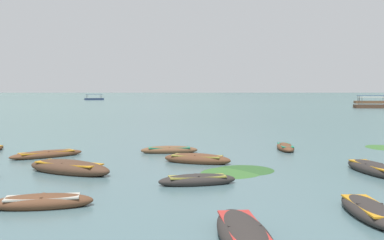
% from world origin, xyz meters
% --- Properties ---
extents(ground_plane, '(6000.00, 6000.00, 0.00)m').
position_xyz_m(ground_plane, '(0.00, 1500.00, 0.00)').
color(ground_plane, slate).
extents(mountain_1, '(1360.28, 1360.28, 374.81)m').
position_xyz_m(mountain_1, '(-539.22, 1792.00, 187.40)').
color(mountain_1, slate).
rests_on(mountain_1, ground).
extents(mountain_2, '(1060.75, 1060.75, 259.46)m').
position_xyz_m(mountain_2, '(139.78, 1906.00, 129.73)').
color(mountain_2, '#56665B').
rests_on(mountain_2, ground).
extents(mountain_3, '(1311.43, 1311.43, 447.13)m').
position_xyz_m(mountain_3, '(637.74, 1736.16, 223.56)').
color(mountain_3, '#4C5B56').
rests_on(mountain_3, ground).
extents(rowboat_0, '(3.20, 1.48, 0.54)m').
position_xyz_m(rowboat_0, '(-2.39, 8.74, 0.17)').
color(rowboat_0, brown).
rests_on(rowboat_0, ground).
extents(rowboat_1, '(3.65, 2.27, 0.60)m').
position_xyz_m(rowboat_1, '(2.69, 17.22, 0.19)').
color(rowboat_1, brown).
rests_on(rowboat_1, ground).
extents(rowboat_4, '(1.18, 3.24, 0.49)m').
position_xyz_m(rowboat_4, '(8.28, 22.09, 0.16)').
color(rowboat_4, brown).
rests_on(rowboat_4, ground).
extents(rowboat_5, '(3.84, 3.19, 0.47)m').
position_xyz_m(rowboat_5, '(-5.43, 19.37, 0.15)').
color(rowboat_5, brown).
rests_on(rowboat_5, ground).
extents(rowboat_6, '(3.15, 1.44, 0.52)m').
position_xyz_m(rowboat_6, '(2.52, 12.02, 0.16)').
color(rowboat_6, '#2D2826').
rests_on(rowboat_6, ground).
extents(rowboat_8, '(3.39, 1.21, 0.51)m').
position_xyz_m(rowboat_8, '(1.20, 20.91, 0.16)').
color(rowboat_8, brown).
rests_on(rowboat_8, ground).
extents(rowboat_9, '(1.44, 4.28, 0.62)m').
position_xyz_m(rowboat_9, '(3.39, 5.30, 0.19)').
color(rowboat_9, '#2D2826').
rests_on(rowboat_9, ground).
extents(rowboat_10, '(1.18, 3.59, 0.52)m').
position_xyz_m(rowboat_10, '(7.32, 7.52, 0.16)').
color(rowboat_10, '#2D2826').
rests_on(rowboat_10, ground).
extents(rowboat_11, '(1.67, 4.12, 0.61)m').
position_xyz_m(rowboat_11, '(10.36, 14.26, 0.19)').
color(rowboat_11, '#2D2826').
rests_on(rowboat_11, ground).
extents(rowboat_12, '(4.45, 3.22, 0.73)m').
position_xyz_m(rowboat_12, '(-3.03, 14.57, 0.23)').
color(rowboat_12, '#4C3323').
rests_on(rowboat_12, ground).
extents(ferry_0, '(10.12, 4.20, 2.54)m').
position_xyz_m(ferry_0, '(43.60, 88.50, 0.45)').
color(ferry_0, '#4C3323').
rests_on(ferry_0, ground).
extents(ferry_1, '(9.82, 4.92, 2.54)m').
position_xyz_m(ferry_1, '(57.65, 124.92, 0.45)').
color(ferry_1, brown).
rests_on(ferry_1, ground).
extents(ferry_2, '(7.88, 5.00, 2.54)m').
position_xyz_m(ferry_2, '(-33.40, 176.91, 0.45)').
color(ferry_2, navy).
rests_on(ferry_2, ground).
extents(weed_patch_0, '(3.90, 3.90, 0.14)m').
position_xyz_m(weed_patch_0, '(4.76, 15.06, 0.00)').
color(weed_patch_0, '#2D5628').
rests_on(weed_patch_0, ground).
extents(weed_patch_2, '(2.22, 3.07, 0.14)m').
position_xyz_m(weed_patch_2, '(14.77, 22.88, 0.00)').
color(weed_patch_2, '#38662D').
rests_on(weed_patch_2, ground).
extents(weed_patch_6, '(3.96, 4.10, 0.14)m').
position_xyz_m(weed_patch_6, '(4.14, 14.51, 0.00)').
color(weed_patch_6, '#38662D').
rests_on(weed_patch_6, ground).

